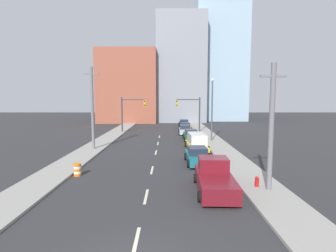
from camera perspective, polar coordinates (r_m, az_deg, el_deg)
sidewalk_left at (r=53.92m, az=-9.19°, el=-0.17°), size 2.92×89.30×0.16m
sidewalk_right at (r=53.55m, az=6.82°, el=-0.18°), size 2.92×89.30×0.16m
lane_stripe_at_2m at (r=11.87m, az=-6.78°, el=-23.72°), size 0.16×2.40×0.01m
lane_stripe_at_7m at (r=16.39m, az=-4.58°, el=-15.01°), size 0.16×2.40×0.01m
lane_stripe_at_13m at (r=21.91m, az=-3.30°, el=-9.52°), size 0.16×2.40×0.01m
lane_stripe_at_20m at (r=28.75m, az=-2.44°, el=-5.74°), size 0.16×2.40×0.01m
lane_stripe_at_26m at (r=34.26m, az=-2.01°, el=-3.81°), size 0.16×2.40×0.01m
lane_stripe_at_32m at (r=40.28m, az=-1.67°, el=-2.32°), size 0.16×2.40×0.01m
building_brick_left at (r=68.49m, az=-8.06°, el=8.36°), size 14.00×16.00×17.34m
building_office_center at (r=72.16m, az=2.79°, el=11.80°), size 12.00×20.00×26.15m
building_glass_right at (r=77.67m, az=10.76°, el=13.61°), size 13.00×20.00×32.38m
traffic_signal_left at (r=45.34m, az=-8.31°, el=3.53°), size 4.20×0.35×6.05m
traffic_signal_right at (r=45.04m, az=5.59°, el=3.55°), size 4.20×0.35×6.05m
utility_pole_right_near at (r=17.37m, az=21.78°, el=-0.19°), size 1.60×0.32×8.02m
utility_pole_left_mid at (r=30.72m, az=-15.93°, el=3.82°), size 1.60×0.32×9.37m
traffic_barrel at (r=21.32m, az=-18.90°, el=-8.98°), size 0.56×0.56×0.95m
street_lamp at (r=35.74m, az=9.78°, el=4.46°), size 0.44×0.44×8.53m
fire_hydrant at (r=18.39m, az=18.98°, el=-11.60°), size 0.26×0.26×0.84m
pickup_truck_maroon at (r=17.27m, az=10.27°, el=-11.12°), size 2.55×5.60×2.02m
sedan_teal at (r=23.94m, az=6.62°, el=-6.51°), size 2.16×4.55×1.51m
box_truck_yellow at (r=30.15m, az=6.47°, el=-3.46°), size 2.47×5.92×1.90m
sedan_green at (r=37.26m, az=5.20°, el=-1.99°), size 2.22×4.65×1.48m
sedan_silver at (r=43.28m, az=3.89°, el=-0.84°), size 2.17×4.74×1.50m
sedan_brown at (r=48.83m, az=4.01°, el=-0.11°), size 2.14×4.67×1.36m
sedan_navy at (r=54.58m, az=3.68°, el=0.59°), size 2.16×4.50×1.45m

